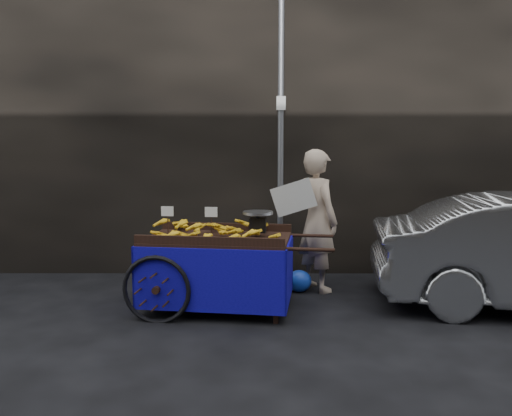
{
  "coord_description": "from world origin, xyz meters",
  "views": [
    {
      "loc": [
        -0.01,
        -5.46,
        1.83
      ],
      "look_at": [
        -0.03,
        0.5,
        1.09
      ],
      "focal_mm": 35.0,
      "sensor_mm": 36.0,
      "label": 1
    }
  ],
  "objects": [
    {
      "name": "ground",
      "position": [
        0.0,
        0.0,
        0.0
      ],
      "size": [
        80.0,
        80.0,
        0.0
      ],
      "primitive_type": "plane",
      "color": "black",
      "rests_on": "ground"
    },
    {
      "name": "building_wall",
      "position": [
        0.39,
        2.6,
        2.5
      ],
      "size": [
        13.5,
        2.0,
        5.0
      ],
      "color": "black",
      "rests_on": "ground"
    },
    {
      "name": "street_pole",
      "position": [
        0.3,
        1.3,
        2.01
      ],
      "size": [
        0.12,
        0.1,
        4.0
      ],
      "color": "slate",
      "rests_on": "ground"
    },
    {
      "name": "banana_cart",
      "position": [
        -0.51,
        0.04,
        0.74
      ],
      "size": [
        2.31,
        1.29,
        1.2
      ],
      "rotation": [
        0.0,
        0.0,
        -0.13
      ],
      "color": "black",
      "rests_on": "ground"
    },
    {
      "name": "vendor",
      "position": [
        0.74,
        0.79,
        0.9
      ],
      "size": [
        0.97,
        0.78,
        1.8
      ],
      "rotation": [
        0.0,
        0.0,
        2.16
      ],
      "color": "#BDA58C",
      "rests_on": "ground"
    },
    {
      "name": "plastic_bag",
      "position": [
        0.52,
        0.68,
        0.14
      ],
      "size": [
        0.31,
        0.25,
        0.28
      ],
      "primitive_type": "ellipsoid",
      "color": "blue",
      "rests_on": "ground"
    }
  ]
}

